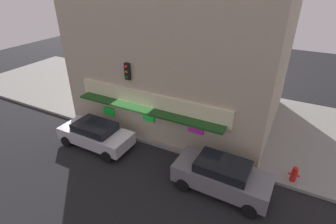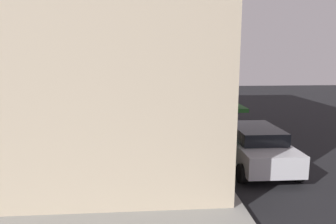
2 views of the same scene
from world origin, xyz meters
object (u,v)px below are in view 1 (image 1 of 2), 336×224
object	(u,v)px
pedestrian	(172,119)
trash_can	(125,117)
parked_car_silver	(96,134)
traffic_light	(131,88)
fire_hydrant	(294,174)
parked_car_grey	(222,176)

from	to	relation	value
pedestrian	trash_can	bearing A→B (deg)	-175.53
trash_can	pedestrian	distance (m)	3.45
pedestrian	parked_car_silver	xyz separation A→B (m)	(-3.48, -3.01, -0.42)
trash_can	parked_car_silver	world-z (taller)	parked_car_silver
traffic_light	parked_car_silver	size ratio (longest dim) A/B	1.10
fire_hydrant	trash_can	xyz separation A→B (m)	(-10.55, 0.79, 0.03)
fire_hydrant	trash_can	size ratio (longest dim) A/B	0.97
pedestrian	parked_car_grey	bearing A→B (deg)	-36.57
fire_hydrant	pedestrian	bearing A→B (deg)	171.64
fire_hydrant	trash_can	bearing A→B (deg)	175.72
traffic_light	parked_car_grey	size ratio (longest dim) A/B	1.08
traffic_light	parked_car_silver	bearing A→B (deg)	-126.26
trash_can	pedestrian	bearing A→B (deg)	4.47
fire_hydrant	traffic_light	bearing A→B (deg)	-179.51
traffic_light	parked_car_grey	world-z (taller)	traffic_light
traffic_light	fire_hydrant	xyz separation A→B (m)	(9.27, 0.08, -2.70)
parked_car_grey	parked_car_silver	size ratio (longest dim) A/B	1.02
traffic_light	parked_car_grey	bearing A→B (deg)	-17.41
pedestrian	parked_car_grey	xyz separation A→B (m)	(4.18, -3.10, -0.36)
traffic_light	pedestrian	world-z (taller)	traffic_light
trash_can	parked_car_grey	xyz separation A→B (m)	(7.57, -2.84, 0.24)
trash_can	parked_car_grey	world-z (taller)	parked_car_grey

